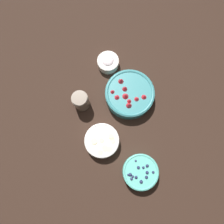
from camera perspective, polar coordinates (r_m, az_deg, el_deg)
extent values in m
plane|color=black|center=(1.08, 2.64, -1.85)|extent=(4.00, 4.00, 0.00)
cylinder|color=teal|center=(1.08, 4.57, 4.57)|extent=(0.24, 0.24, 0.06)
torus|color=teal|center=(1.06, 4.68, 5.01)|extent=(0.24, 0.24, 0.02)
cylinder|color=red|center=(1.07, 4.64, 4.85)|extent=(0.19, 0.19, 0.02)
cone|color=red|center=(1.04, 6.47, 3.43)|extent=(0.03, 0.03, 0.02)
cone|color=red|center=(1.05, 3.38, 6.18)|extent=(0.03, 0.03, 0.03)
cone|color=red|center=(1.05, 8.41, 3.96)|extent=(0.04, 0.04, 0.02)
cone|color=red|center=(1.04, 4.54, 2.91)|extent=(0.03, 0.03, 0.02)
cone|color=red|center=(1.04, 1.32, 3.91)|extent=(0.04, 0.04, 0.02)
cone|color=red|center=(1.06, 2.36, 8.19)|extent=(0.03, 0.03, 0.03)
cone|color=red|center=(1.03, 4.47, 1.83)|extent=(0.04, 0.04, 0.03)
cone|color=red|center=(1.05, 0.12, 5.34)|extent=(0.03, 0.03, 0.02)
cone|color=red|center=(1.04, 3.55, 4.24)|extent=(0.05, 0.05, 0.03)
cylinder|color=#56B7A8|center=(1.04, 7.34, -15.22)|extent=(0.16, 0.16, 0.06)
torus|color=#56B7A8|center=(1.02, 7.53, -15.27)|extent=(0.16, 0.16, 0.01)
cylinder|color=#23284C|center=(1.02, 7.46, -15.25)|extent=(0.13, 0.13, 0.02)
sphere|color=#23284C|center=(1.01, 4.29, -16.07)|extent=(0.01, 0.01, 0.01)
sphere|color=#23284C|center=(1.01, 5.43, -16.43)|extent=(0.01, 0.01, 0.01)
sphere|color=#23284C|center=(1.01, 9.12, -13.82)|extent=(0.01, 0.01, 0.01)
sphere|color=#23284C|center=(1.01, 4.78, -16.00)|extent=(0.02, 0.02, 0.02)
sphere|color=#23284C|center=(1.02, 10.70, -15.23)|extent=(0.01, 0.01, 0.01)
sphere|color=#23284C|center=(1.01, 5.12, -17.01)|extent=(0.01, 0.01, 0.01)
sphere|color=#23284C|center=(1.01, 6.32, -16.60)|extent=(0.01, 0.01, 0.01)
sphere|color=#23284C|center=(1.01, 9.17, -15.35)|extent=(0.01, 0.01, 0.01)
sphere|color=#23284C|center=(1.02, 8.99, -16.50)|extent=(0.01, 0.01, 0.01)
sphere|color=#23284C|center=(1.01, 8.19, -14.19)|extent=(0.01, 0.01, 0.01)
sphere|color=#23284C|center=(1.01, 7.63, -17.62)|extent=(0.02, 0.02, 0.02)
sphere|color=#23284C|center=(1.01, 9.20, -13.72)|extent=(0.01, 0.01, 0.01)
sphere|color=#23284C|center=(1.01, 6.91, -14.22)|extent=(0.01, 0.01, 0.01)
sphere|color=#23284C|center=(1.01, 6.22, -12.58)|extent=(0.01, 0.01, 0.01)
cylinder|color=white|center=(1.04, -2.46, -7.69)|extent=(0.16, 0.16, 0.05)
torus|color=white|center=(1.02, -2.51, -7.57)|extent=(0.16, 0.16, 0.01)
cylinder|color=beige|center=(1.03, -2.50, -7.61)|extent=(0.13, 0.13, 0.02)
cylinder|color=beige|center=(1.01, 0.20, -7.47)|extent=(0.03, 0.03, 0.00)
cylinder|color=beige|center=(1.02, -0.30, -6.31)|extent=(0.03, 0.03, 0.01)
cylinder|color=beige|center=(1.01, -1.81, -9.43)|extent=(0.03, 0.03, 0.00)
cylinder|color=beige|center=(1.02, -4.70, -7.58)|extent=(0.03, 0.03, 0.01)
cylinder|color=beige|center=(1.01, -0.58, -9.76)|extent=(0.03, 0.03, 0.00)
cylinder|color=beige|center=(1.01, -3.15, -10.54)|extent=(0.03, 0.03, 0.01)
cylinder|color=beige|center=(1.02, -2.82, -7.37)|extent=(0.02, 0.02, 0.01)
cylinder|color=white|center=(1.15, -1.03, 12.77)|extent=(0.11, 0.11, 0.05)
torus|color=white|center=(1.13, -1.05, 13.22)|extent=(0.11, 0.11, 0.01)
cylinder|color=silver|center=(1.14, -1.04, 13.07)|extent=(0.09, 0.09, 0.01)
ellipsoid|color=silver|center=(1.13, -1.05, 13.22)|extent=(0.06, 0.06, 0.03)
cylinder|color=brown|center=(1.06, -8.12, 2.80)|extent=(0.08, 0.08, 0.10)
cylinder|color=#512D1E|center=(1.07, -8.06, 2.68)|extent=(0.06, 0.06, 0.07)
cylinder|color=brown|center=(1.01, -8.53, 3.62)|extent=(0.07, 0.07, 0.01)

